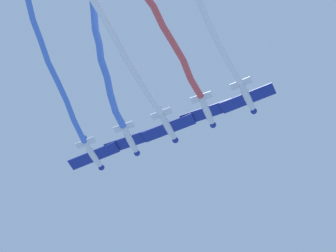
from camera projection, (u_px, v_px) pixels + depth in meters
The scene contains 10 objects.
airplane_lead at pixel (247, 97), 94.22m from camera, with size 6.00×7.74×1.94m.
smoke_trail_lead at pixel (199, 2), 86.85m from camera, with size 24.32×10.74×1.25m.
airplane_left_wing at pixel (207, 111), 95.77m from camera, with size 5.96×7.64×1.94m.
smoke_trail_left_wing at pixel (162, 25), 88.93m from camera, with size 22.59×9.14×1.99m.
airplane_right_wing at pixel (168, 127), 96.82m from camera, with size 6.00×7.73×1.94m.
smoke_trail_right_wing at pixel (100, 17), 88.27m from camera, with size 30.92×11.37×1.76m.
airplane_slot at pixel (130, 140), 98.38m from camera, with size 5.96×7.64×1.94m.
smoke_trail_slot at pixel (101, 46), 92.00m from camera, with size 19.60×15.71×4.19m.
airplane_trail at pixel (94, 155), 99.42m from camera, with size 6.01×7.75×1.94m.
smoke_trail_trail at pixel (46, 42), 89.94m from camera, with size 25.36×20.61×1.43m.
Camera 1 is at (37.79, 36.15, 7.39)m, focal length 73.80 mm.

